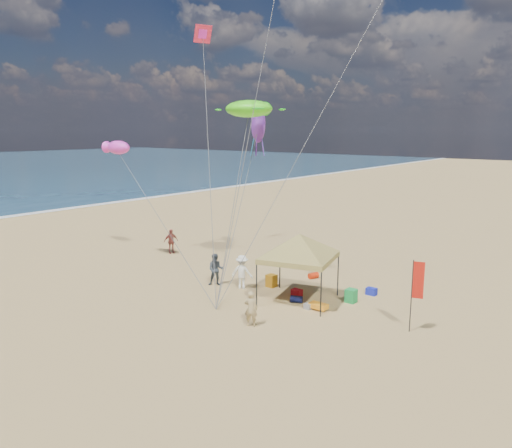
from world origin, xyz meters
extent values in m
plane|color=tan|center=(0.00, 0.00, 0.00)|extent=(280.00, 280.00, 0.00)
cylinder|color=black|center=(-0.13, 5.29, 1.10)|extent=(0.07, 0.07, 2.20)
cylinder|color=black|center=(3.04, 6.17, 1.10)|extent=(0.07, 0.07, 2.20)
cylinder|color=black|center=(0.75, 2.11, 1.10)|extent=(0.07, 0.07, 2.20)
cylinder|color=black|center=(3.92, 2.99, 1.10)|extent=(0.07, 0.07, 2.20)
cube|color=olive|center=(1.89, 4.14, 2.33)|extent=(4.18, 4.18, 0.26)
pyramid|color=olive|center=(1.89, 4.14, 3.56)|extent=(6.42, 6.42, 1.10)
cylinder|color=black|center=(7.89, 3.93, 1.63)|extent=(0.04, 0.04, 3.26)
cube|color=red|center=(8.12, 4.00, 2.38)|extent=(0.46, 0.16, 1.63)
cube|color=#A30D13|center=(1.42, 4.70, 0.19)|extent=(0.54, 0.38, 0.38)
cube|color=#1622B5|center=(4.42, 7.39, 0.19)|extent=(0.54, 0.38, 0.38)
cylinder|color=#0C1136|center=(1.96, 3.87, 0.18)|extent=(0.69, 0.54, 0.36)
cylinder|color=red|center=(0.42, 7.94, 0.18)|extent=(0.54, 0.69, 0.36)
cube|color=green|center=(4.12, 5.66, 0.35)|extent=(0.50, 0.50, 0.70)
cube|color=#C48115|center=(-0.60, 5.15, 0.35)|extent=(0.50, 0.50, 0.70)
cube|color=gray|center=(2.91, 3.47, 0.14)|extent=(0.34, 0.30, 0.28)
cube|color=orange|center=(3.37, 3.71, 0.20)|extent=(0.90, 0.50, 0.24)
imported|color=tan|center=(2.07, 0.06, 0.83)|extent=(0.72, 0.62, 1.65)
imported|color=#343E48|center=(-3.23, 3.38, 0.92)|extent=(1.13, 1.11, 1.84)
imported|color=white|center=(-1.68, 3.86, 0.95)|extent=(1.41, 1.11, 1.91)
imported|color=#AB4E42|center=(-10.81, 6.75, 0.88)|extent=(0.76, 1.12, 1.76)
ellipsoid|color=#4BFB1A|center=(-2.56, 5.53, 9.86)|extent=(3.02, 2.50, 0.95)
ellipsoid|color=#F137D2|center=(-11.99, 3.54, 7.57)|extent=(2.13, 1.29, 0.89)
ellipsoid|color=purple|center=(-3.90, 8.07, 9.09)|extent=(1.05, 1.05, 2.33)
cube|color=#FE284B|center=(-9.85, 9.41, 15.20)|extent=(0.99, 1.34, 1.12)
camera|label=1|loc=(15.28, -16.03, 8.71)|focal=34.35mm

